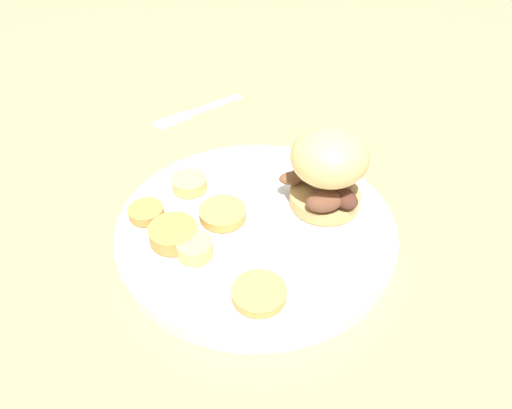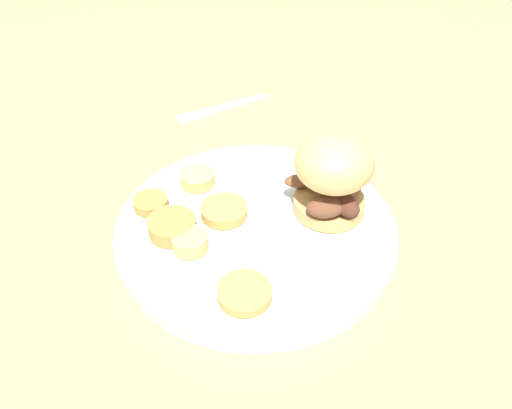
# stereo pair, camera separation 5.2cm
# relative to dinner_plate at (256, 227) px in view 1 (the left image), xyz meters

# --- Properties ---
(ground_plane) EXTENTS (4.00, 4.00, 0.00)m
(ground_plane) POSITION_rel_dinner_plate_xyz_m (0.00, 0.00, -0.01)
(ground_plane) COLOR #937F5B
(dinner_plate) EXTENTS (0.30, 0.30, 0.02)m
(dinner_plate) POSITION_rel_dinner_plate_xyz_m (0.00, 0.00, 0.00)
(dinner_plate) COLOR white
(dinner_plate) RESTS_ON ground_plane
(sandwich) EXTENTS (0.10, 0.09, 0.09)m
(sandwich) POSITION_rel_dinner_plate_xyz_m (0.08, 0.04, 0.05)
(sandwich) COLOR tan
(sandwich) RESTS_ON dinner_plate
(potato_round_0) EXTENTS (0.04, 0.04, 0.01)m
(potato_round_0) POSITION_rel_dinner_plate_xyz_m (-0.08, 0.06, 0.02)
(potato_round_0) COLOR #DBB766
(potato_round_0) RESTS_ON dinner_plate
(potato_round_1) EXTENTS (0.04, 0.04, 0.02)m
(potato_round_1) POSITION_rel_dinner_plate_xyz_m (-0.06, -0.05, 0.02)
(potato_round_1) COLOR #DBB766
(potato_round_1) RESTS_ON dinner_plate
(potato_round_2) EXTENTS (0.05, 0.05, 0.02)m
(potato_round_2) POSITION_rel_dinner_plate_xyz_m (-0.08, -0.03, 0.02)
(potato_round_2) COLOR #BC8942
(potato_round_2) RESTS_ON dinner_plate
(potato_round_3) EXTENTS (0.04, 0.04, 0.01)m
(potato_round_3) POSITION_rel_dinner_plate_xyz_m (-0.12, 0.01, 0.01)
(potato_round_3) COLOR #BC8942
(potato_round_3) RESTS_ON dinner_plate
(potato_round_4) EXTENTS (0.05, 0.05, 0.01)m
(potato_round_4) POSITION_rel_dinner_plate_xyz_m (0.01, -0.10, 0.01)
(potato_round_4) COLOR tan
(potato_round_4) RESTS_ON dinner_plate
(potato_round_5) EXTENTS (0.05, 0.05, 0.01)m
(potato_round_5) POSITION_rel_dinner_plate_xyz_m (-0.04, 0.01, 0.01)
(potato_round_5) COLOR tan
(potato_round_5) RESTS_ON dinner_plate
(fork) EXTENTS (0.13, 0.11, 0.00)m
(fork) POSITION_rel_dinner_plate_xyz_m (-0.10, 0.26, -0.01)
(fork) COLOR silver
(fork) RESTS_ON ground_plane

